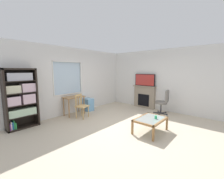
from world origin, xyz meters
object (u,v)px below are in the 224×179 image
at_px(coffee_table, 150,120).
at_px(plastic_drawer_unit, 88,104).
at_px(desk_under_window, 74,100).
at_px(fireplace, 144,97).
at_px(bookshelf, 21,97).
at_px(sippy_cup, 156,117).
at_px(wooden_chair, 81,106).
at_px(office_chair, 163,101).
at_px(tv, 145,80).

bearing_deg(coffee_table, plastic_drawer_unit, 85.19).
bearing_deg(desk_under_window, fireplace, -28.46).
xyz_separation_m(bookshelf, sippy_cup, (2.42, -3.33, -0.52)).
height_order(wooden_chair, fireplace, fireplace).
bearing_deg(bookshelf, office_chair, -32.94).
bearing_deg(desk_under_window, coffee_table, -80.66).
bearing_deg(bookshelf, desk_under_window, -3.33).
bearing_deg(plastic_drawer_unit, office_chair, -58.10).
xyz_separation_m(fireplace, tv, (-0.02, 0.00, 0.81)).
bearing_deg(bookshelf, coffee_table, -53.77).
xyz_separation_m(bookshelf, tv, (4.74, -1.69, 0.37)).
bearing_deg(sippy_cup, tv, 35.24).
height_order(bookshelf, wooden_chair, bookshelf).
bearing_deg(coffee_table, desk_under_window, 99.34).
xyz_separation_m(tv, coffee_table, (-2.39, -1.51, -0.99)).
height_order(wooden_chair, tv, tv).
bearing_deg(sippy_cup, desk_under_window, 100.22).
distance_m(fireplace, tv, 0.81).
height_order(bookshelf, tv, bookshelf).
height_order(wooden_chair, coffee_table, wooden_chair).
bearing_deg(desk_under_window, sippy_cup, -79.78).
bearing_deg(coffee_table, wooden_chair, 101.58).
xyz_separation_m(plastic_drawer_unit, sippy_cup, (-0.19, -3.27, 0.18)).
relative_size(wooden_chair, fireplace, 0.79).
distance_m(office_chair, coffee_table, 2.02).
height_order(bookshelf, coffee_table, bookshelf).
relative_size(plastic_drawer_unit, office_chair, 0.55).
xyz_separation_m(desk_under_window, office_chair, (2.48, -2.69, -0.06)).
relative_size(bookshelf, office_chair, 1.87).
bearing_deg(fireplace, sippy_cup, -144.97).
bearing_deg(plastic_drawer_unit, fireplace, -37.26).
height_order(desk_under_window, office_chair, office_chair).
relative_size(plastic_drawer_unit, coffee_table, 0.56).
xyz_separation_m(wooden_chair, fireplace, (2.94, -1.07, 0.07)).
bearing_deg(plastic_drawer_unit, coffee_table, -94.81).
height_order(tv, coffee_table, tv).
height_order(bookshelf, desk_under_window, bookshelf).
relative_size(bookshelf, fireplace, 1.63).
distance_m(desk_under_window, office_chair, 3.66).
bearing_deg(tv, coffee_table, -147.71).
bearing_deg(coffee_table, office_chair, 11.62).
bearing_deg(fireplace, bookshelf, 160.44).
bearing_deg(fireplace, office_chair, -111.71).
distance_m(wooden_chair, tv, 3.23).
relative_size(office_chair, coffee_table, 1.02).
height_order(desk_under_window, tv, tv).
distance_m(wooden_chair, coffee_table, 2.64).
distance_m(bookshelf, coffee_table, 4.02).
bearing_deg(tv, plastic_drawer_unit, 142.50).
distance_m(desk_under_window, tv, 3.39).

